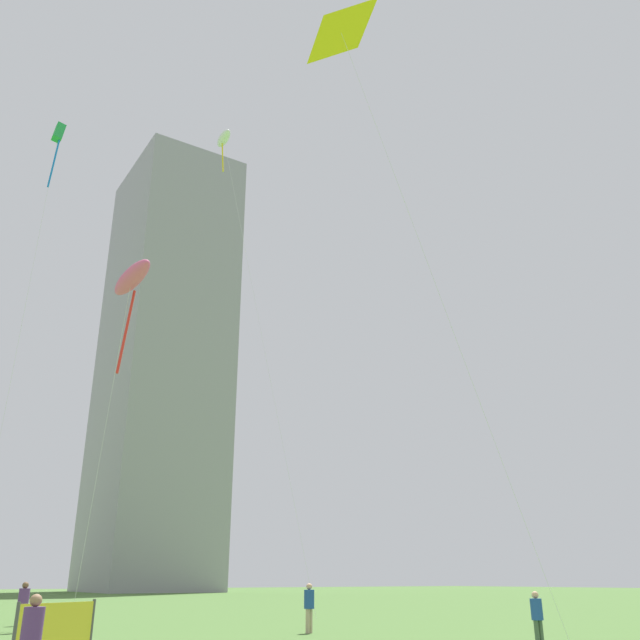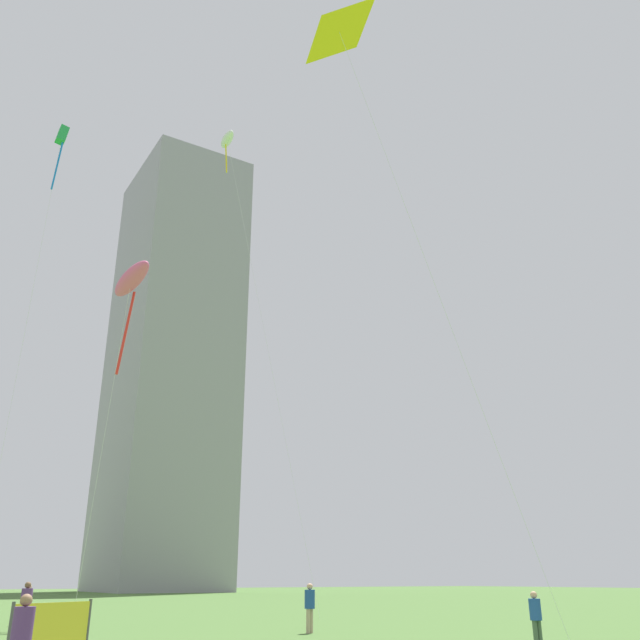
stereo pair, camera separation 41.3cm
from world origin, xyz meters
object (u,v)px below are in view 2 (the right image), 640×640
at_px(person_standing_5, 536,615).
at_px(event_banner, 51,631).
at_px(person_standing_3, 25,603).
at_px(kite_flying_0, 131,280).
at_px(distant_highrise_0, 172,363).
at_px(kite_flying_1, 340,34).
at_px(kite_flying_3, 61,140).
at_px(person_standing_4, 27,601).
at_px(person_standing_0, 21,636).
at_px(kite_flying_5, 227,140).
at_px(person_standing_1, 310,604).

bearing_deg(person_standing_5, event_banner, -7.32).
height_order(person_standing_3, event_banner, person_standing_3).
bearing_deg(kite_flying_0, person_standing_3, 99.20).
bearing_deg(distant_highrise_0, person_standing_3, -111.95).
distance_m(person_standing_5, kite_flying_0, 18.04).
bearing_deg(kite_flying_1, person_standing_3, 118.94).
bearing_deg(kite_flying_3, person_standing_4, -68.74).
bearing_deg(person_standing_0, kite_flying_1, -79.84).
height_order(person_standing_3, kite_flying_0, kite_flying_0).
distance_m(person_standing_4, kite_flying_5, 33.26).
bearing_deg(person_standing_4, person_standing_1, 117.12).
height_order(person_standing_4, kite_flying_5, kite_flying_5).
xyz_separation_m(person_standing_4, kite_flying_5, (10.53, 4.92, 31.17)).
xyz_separation_m(person_standing_1, kite_flying_5, (2.64, 15.51, 31.13)).
xyz_separation_m(person_standing_5, event_banner, (-12.93, 3.58, -0.15)).
distance_m(person_standing_5, event_banner, 13.42).
distance_m(person_standing_1, event_banner, 11.82).
bearing_deg(kite_flying_0, person_standing_0, -113.51).
distance_m(person_standing_4, person_standing_5, 21.84).
distance_m(person_standing_5, kite_flying_1, 22.61).
bearing_deg(person_standing_4, person_standing_3, 67.68).
xyz_separation_m(kite_flying_0, kite_flying_1, (5.63, -6.06, 10.23)).
bearing_deg(person_standing_1, person_standing_0, 16.53).
xyz_separation_m(person_standing_0, kite_flying_3, (3.18, 22.85, 25.36)).
bearing_deg(kite_flying_5, person_standing_5, -90.82).
relative_size(person_standing_3, kite_flying_1, 0.08).
distance_m(kite_flying_0, kite_flying_1, 13.16).
distance_m(person_standing_1, kite_flying_0, 14.04).
distance_m(kite_flying_5, event_banner, 39.86).
distance_m(person_standing_0, person_standing_5, 14.50).
bearing_deg(person_standing_0, kite_flying_3, -18.49).
bearing_deg(person_standing_3, kite_flying_0, 179.02).
relative_size(person_standing_5, kite_flying_3, 0.06).
distance_m(person_standing_4, distant_highrise_0, 91.68).
height_order(person_standing_0, person_standing_5, person_standing_0).
distance_m(kite_flying_0, kite_flying_5, 26.85).
bearing_deg(person_standing_1, kite_flying_5, -120.61).
xyz_separation_m(person_standing_1, event_banner, (-10.64, -5.14, -0.26)).
xyz_separation_m(person_standing_1, person_standing_4, (-7.89, 10.60, -0.03)).
height_order(person_standing_4, event_banner, person_standing_4).
relative_size(person_standing_5, kite_flying_1, 0.07).
distance_m(kite_flying_1, distant_highrise_0, 98.27).
bearing_deg(kite_flying_1, person_standing_5, -34.19).
bearing_deg(person_standing_4, distant_highrise_0, -124.23).
xyz_separation_m(person_standing_0, person_standing_3, (3.32, 15.62, 0.09)).
xyz_separation_m(kite_flying_3, distant_highrise_0, (36.19, 73.46, 11.36)).
distance_m(kite_flying_1, kite_flying_5, 23.61).
xyz_separation_m(kite_flying_1, distant_highrise_0, (29.47, 92.56, 14.85)).
distance_m(person_standing_1, kite_flying_1, 22.63).
xyz_separation_m(person_standing_3, kite_flying_0, (0.94, -5.82, 11.55)).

